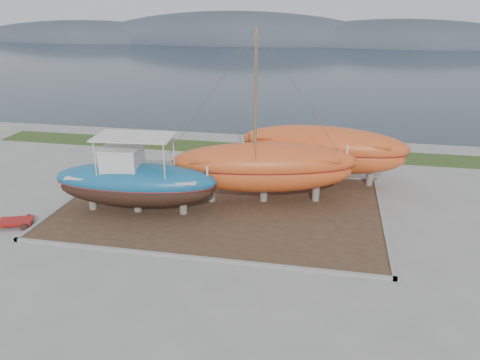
% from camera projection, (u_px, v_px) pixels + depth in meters
% --- Properties ---
extents(ground, '(140.00, 140.00, 0.00)m').
position_uv_depth(ground, '(203.00, 238.00, 23.66)').
color(ground, gray).
rests_on(ground, ground).
extents(dirt_patch, '(18.00, 12.00, 0.06)m').
position_uv_depth(dirt_patch, '(222.00, 206.00, 27.32)').
color(dirt_patch, '#422D1E').
rests_on(dirt_patch, ground).
extents(curb_frame, '(18.60, 12.60, 0.15)m').
position_uv_depth(curb_frame, '(222.00, 205.00, 27.30)').
color(curb_frame, gray).
rests_on(curb_frame, ground).
extents(grass_strip, '(44.00, 3.00, 0.08)m').
position_uv_depth(grass_strip, '(254.00, 149.00, 37.86)').
color(grass_strip, '#284219').
rests_on(grass_strip, ground).
extents(sea, '(260.00, 100.00, 0.04)m').
position_uv_depth(sea, '(303.00, 66.00, 87.85)').
color(sea, '#1C2B39').
rests_on(sea, ground).
extents(mountain_ridge, '(200.00, 36.00, 20.00)m').
position_uv_depth(mountain_ridge, '(316.00, 43.00, 138.28)').
color(mountain_ridge, '#333D49').
rests_on(mountain_ridge, ground).
extents(blue_caique, '(9.39, 3.59, 4.42)m').
position_uv_depth(blue_caique, '(135.00, 174.00, 25.85)').
color(blue_caique, '#176091').
rests_on(blue_caique, dirt_patch).
extents(white_dinghy, '(4.79, 3.17, 1.35)m').
position_uv_depth(white_dinghy, '(152.00, 178.00, 29.77)').
color(white_dinghy, silver).
rests_on(white_dinghy, dirt_patch).
extents(orange_sailboat, '(11.21, 5.30, 9.89)m').
position_uv_depth(orange_sailboat, '(265.00, 120.00, 26.28)').
color(orange_sailboat, '#D05120').
rests_on(orange_sailboat, dirt_patch).
extents(orange_bare_hull, '(11.10, 4.31, 3.55)m').
position_uv_depth(orange_bare_hull, '(322.00, 155.00, 30.66)').
color(orange_bare_hull, '#D05120').
rests_on(orange_bare_hull, dirt_patch).
extents(red_trailer, '(2.83, 2.11, 0.36)m').
position_uv_depth(red_trailer, '(16.00, 223.00, 24.87)').
color(red_trailer, '#A91613').
rests_on(red_trailer, ground).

